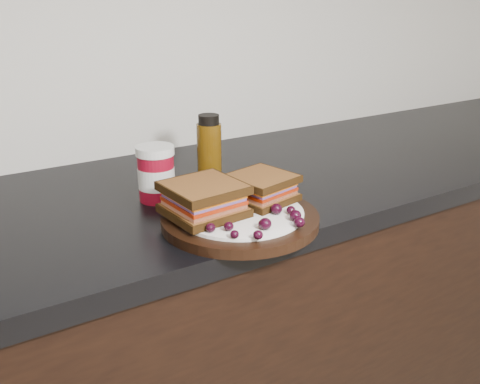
% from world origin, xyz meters
% --- Properties ---
extents(base_cabinets, '(3.96, 0.58, 0.86)m').
position_xyz_m(base_cabinets, '(0.00, 1.70, 0.43)').
color(base_cabinets, black).
rests_on(base_cabinets, ground_plane).
extents(countertop, '(3.98, 0.60, 0.04)m').
position_xyz_m(countertop, '(0.00, 1.70, 0.88)').
color(countertop, black).
rests_on(countertop, base_cabinets).
extents(plate, '(0.28, 0.28, 0.02)m').
position_xyz_m(plate, '(0.00, 1.49, 0.91)').
color(plate, black).
rests_on(plate, countertop).
extents(sandwich_left, '(0.13, 0.13, 0.06)m').
position_xyz_m(sandwich_left, '(-0.06, 1.52, 0.95)').
color(sandwich_left, brown).
rests_on(sandwich_left, plate).
extents(sandwich_right, '(0.13, 0.13, 0.05)m').
position_xyz_m(sandwich_right, '(0.06, 1.52, 0.95)').
color(sandwich_right, brown).
rests_on(sandwich_right, plate).
extents(grape_0, '(0.02, 0.02, 0.02)m').
position_xyz_m(grape_0, '(-0.08, 1.44, 0.93)').
color(grape_0, black).
rests_on(grape_0, plate).
extents(grape_1, '(0.02, 0.02, 0.02)m').
position_xyz_m(grape_1, '(-0.06, 1.43, 0.93)').
color(grape_1, black).
rests_on(grape_1, plate).
extents(grape_2, '(0.01, 0.01, 0.01)m').
position_xyz_m(grape_2, '(-0.06, 1.40, 0.93)').
color(grape_2, black).
rests_on(grape_2, plate).
extents(grape_3, '(0.02, 0.02, 0.01)m').
position_xyz_m(grape_3, '(-0.03, 1.38, 0.93)').
color(grape_3, black).
rests_on(grape_3, plate).
extents(grape_4, '(0.02, 0.02, 0.02)m').
position_xyz_m(grape_4, '(-0.00, 1.41, 0.93)').
color(grape_4, black).
rests_on(grape_4, plate).
extents(grape_5, '(0.02, 0.02, 0.02)m').
position_xyz_m(grape_5, '(-0.00, 1.41, 0.93)').
color(grape_5, black).
rests_on(grape_5, plate).
extents(grape_6, '(0.02, 0.02, 0.02)m').
position_xyz_m(grape_6, '(0.05, 1.38, 0.93)').
color(grape_6, black).
rests_on(grape_6, plate).
extents(grape_7, '(0.02, 0.02, 0.02)m').
position_xyz_m(grape_7, '(0.06, 1.41, 0.93)').
color(grape_7, black).
rests_on(grape_7, plate).
extents(grape_8, '(0.02, 0.02, 0.01)m').
position_xyz_m(grape_8, '(0.07, 1.43, 0.93)').
color(grape_8, black).
rests_on(grape_8, plate).
extents(grape_9, '(0.02, 0.02, 0.02)m').
position_xyz_m(grape_9, '(0.05, 1.45, 0.93)').
color(grape_9, black).
rests_on(grape_9, plate).
extents(grape_10, '(0.02, 0.02, 0.02)m').
position_xyz_m(grape_10, '(0.10, 1.49, 0.93)').
color(grape_10, black).
rests_on(grape_10, plate).
extents(grape_11, '(0.02, 0.02, 0.02)m').
position_xyz_m(grape_11, '(0.08, 1.49, 0.93)').
color(grape_11, black).
rests_on(grape_11, plate).
extents(grape_12, '(0.02, 0.02, 0.02)m').
position_xyz_m(grape_12, '(0.09, 1.51, 0.93)').
color(grape_12, black).
rests_on(grape_12, plate).
extents(grape_13, '(0.02, 0.02, 0.01)m').
position_xyz_m(grape_13, '(0.06, 1.55, 0.93)').
color(grape_13, black).
rests_on(grape_13, plate).
extents(grape_14, '(0.02, 0.02, 0.01)m').
position_xyz_m(grape_14, '(-0.05, 1.55, 0.93)').
color(grape_14, black).
rests_on(grape_14, plate).
extents(grape_15, '(0.02, 0.02, 0.02)m').
position_xyz_m(grape_15, '(-0.05, 1.51, 0.93)').
color(grape_15, black).
rests_on(grape_15, plate).
extents(grape_16, '(0.02, 0.02, 0.02)m').
position_xyz_m(grape_16, '(-0.07, 1.50, 0.93)').
color(grape_16, black).
rests_on(grape_16, plate).
extents(grape_17, '(0.02, 0.02, 0.02)m').
position_xyz_m(grape_17, '(-0.07, 1.49, 0.93)').
color(grape_17, black).
rests_on(grape_17, plate).
extents(grape_18, '(0.02, 0.02, 0.02)m').
position_xyz_m(grape_18, '(-0.06, 1.54, 0.93)').
color(grape_18, black).
rests_on(grape_18, plate).
extents(grape_19, '(0.02, 0.02, 0.02)m').
position_xyz_m(grape_19, '(-0.06, 1.52, 0.93)').
color(grape_19, black).
rests_on(grape_19, plate).
extents(grape_20, '(0.02, 0.02, 0.02)m').
position_xyz_m(grape_20, '(-0.06, 1.49, 0.93)').
color(grape_20, black).
rests_on(grape_20, plate).
extents(condiment_jar, '(0.09, 0.09, 0.11)m').
position_xyz_m(condiment_jar, '(-0.07, 1.68, 0.95)').
color(condiment_jar, maroon).
rests_on(condiment_jar, countertop).
extents(oil_bottle, '(0.06, 0.06, 0.15)m').
position_xyz_m(oil_bottle, '(0.07, 1.72, 0.97)').
color(oil_bottle, '#503208').
rests_on(oil_bottle, countertop).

